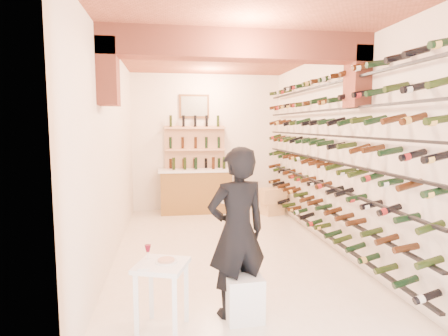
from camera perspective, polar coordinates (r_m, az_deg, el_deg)
name	(u,v)px	position (r m, az deg, el deg)	size (l,w,h in m)	color
ground	(227,249)	(6.19, 0.43, -12.37)	(6.00, 6.00, 0.00)	white
room_shell	(230,109)	(5.60, 0.87, 9.05)	(3.52, 6.02, 3.21)	white
wine_rack	(319,154)	(6.30, 14.34, 2.18)	(0.32, 5.70, 2.56)	black
back_counter	(196,190)	(8.58, -4.34, -3.35)	(1.70, 0.62, 1.29)	olive
back_shelving	(195,161)	(8.73, -4.50, 1.03)	(1.40, 0.31, 2.73)	tan
tasting_table	(162,275)	(3.81, -9.57, -15.94)	(0.60, 0.60, 0.82)	white
white_stool	(243,297)	(4.09, 3.01, -19.20)	(0.37, 0.37, 0.46)	white
person	(237,232)	(3.93, 2.03, -9.87)	(0.66, 0.43, 1.80)	black
chrome_barstool	(232,219)	(6.01, 1.27, -7.90)	(0.45, 0.45, 0.87)	silver
crate_lower	(273,208)	(8.51, 7.48, -6.19)	(0.46, 0.32, 0.27)	#DFB27A
crate_upper	(273,196)	(8.45, 7.51, -4.23)	(0.54, 0.37, 0.32)	#DFB27A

